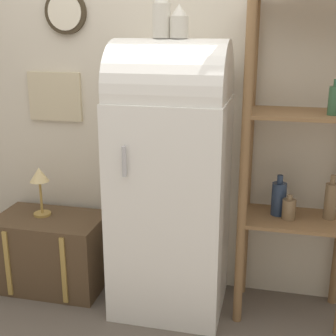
{
  "coord_description": "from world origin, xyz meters",
  "views": [
    {
      "loc": [
        0.57,
        -2.2,
        1.64
      ],
      "look_at": [
        -0.02,
        0.27,
        0.87
      ],
      "focal_mm": 50.0,
      "sensor_mm": 36.0,
      "label": 1
    }
  ],
  "objects_px": {
    "desk_lamp": "(40,180)",
    "vase_left": "(162,13)",
    "suitcase_trunk": "(51,252)",
    "refrigerator": "(171,176)",
    "vase_center": "(179,22)"
  },
  "relations": [
    {
      "from": "suitcase_trunk",
      "to": "vase_center",
      "type": "distance_m",
      "value": 1.65
    },
    {
      "from": "suitcase_trunk",
      "to": "refrigerator",
      "type": "bearing_deg",
      "value": -2.09
    },
    {
      "from": "refrigerator",
      "to": "vase_left",
      "type": "xyz_separation_m",
      "value": [
        -0.05,
        -0.01,
        0.88
      ]
    },
    {
      "from": "refrigerator",
      "to": "suitcase_trunk",
      "type": "xyz_separation_m",
      "value": [
        -0.8,
        0.03,
        -0.58
      ]
    },
    {
      "from": "suitcase_trunk",
      "to": "desk_lamp",
      "type": "relative_size",
      "value": 2.14
    },
    {
      "from": "vase_left",
      "to": "desk_lamp",
      "type": "height_order",
      "value": "vase_left"
    },
    {
      "from": "refrigerator",
      "to": "vase_center",
      "type": "relative_size",
      "value": 9.3
    },
    {
      "from": "refrigerator",
      "to": "vase_center",
      "type": "xyz_separation_m",
      "value": [
        0.04,
        -0.0,
        0.84
      ]
    },
    {
      "from": "desk_lamp",
      "to": "vase_left",
      "type": "bearing_deg",
      "value": -4.48
    },
    {
      "from": "refrigerator",
      "to": "desk_lamp",
      "type": "distance_m",
      "value": 0.87
    },
    {
      "from": "refrigerator",
      "to": "vase_center",
      "type": "height_order",
      "value": "vase_center"
    },
    {
      "from": "desk_lamp",
      "to": "suitcase_trunk",
      "type": "bearing_deg",
      "value": -25.69
    },
    {
      "from": "vase_left",
      "to": "vase_center",
      "type": "bearing_deg",
      "value": 0.97
    },
    {
      "from": "refrigerator",
      "to": "suitcase_trunk",
      "type": "height_order",
      "value": "refrigerator"
    },
    {
      "from": "vase_left",
      "to": "desk_lamp",
      "type": "distance_m",
      "value": 1.28
    }
  ]
}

